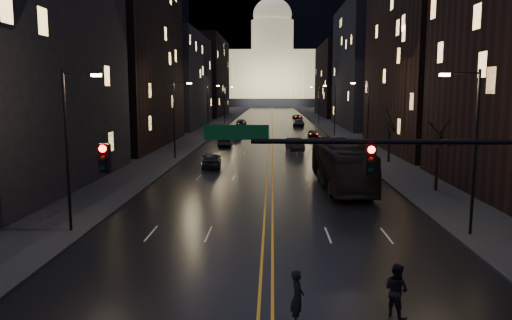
# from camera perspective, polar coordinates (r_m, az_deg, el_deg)

# --- Properties ---
(ground) EXTENTS (900.00, 900.00, 0.00)m
(ground) POSITION_cam_1_polar(r_m,az_deg,el_deg) (18.43, 1.08, -17.40)
(ground) COLOR black
(ground) RESTS_ON ground
(road) EXTENTS (20.00, 320.00, 0.02)m
(road) POSITION_cam_1_polar(r_m,az_deg,el_deg) (146.87, 1.80, 4.86)
(road) COLOR black
(road) RESTS_ON ground
(sidewalk_left) EXTENTS (8.00, 320.00, 0.16)m
(sidewalk_left) POSITION_cam_1_polar(r_m,az_deg,el_deg) (147.55, -3.66, 4.89)
(sidewalk_left) COLOR black
(sidewalk_left) RESTS_ON ground
(sidewalk_right) EXTENTS (8.00, 320.00, 0.16)m
(sidewalk_right) POSITION_cam_1_polar(r_m,az_deg,el_deg) (147.51, 7.27, 4.84)
(sidewalk_right) COLOR black
(sidewalk_right) RESTS_ON ground
(center_line) EXTENTS (0.62, 320.00, 0.01)m
(center_line) POSITION_cam_1_polar(r_m,az_deg,el_deg) (146.87, 1.80, 4.86)
(center_line) COLOR orange
(center_line) RESTS_ON road
(building_left_mid) EXTENTS (12.00, 30.00, 28.00)m
(building_left_mid) POSITION_cam_1_polar(r_m,az_deg,el_deg) (74.03, -15.14, 12.40)
(building_left_mid) COLOR black
(building_left_mid) RESTS_ON ground
(building_left_far) EXTENTS (12.00, 34.00, 20.00)m
(building_left_far) POSITION_cam_1_polar(r_m,az_deg,el_deg) (110.73, -9.28, 8.93)
(building_left_far) COLOR black
(building_left_far) RESTS_ON ground
(building_left_dist) EXTENTS (12.00, 40.00, 24.00)m
(building_left_dist) POSITION_cam_1_polar(r_m,az_deg,el_deg) (158.14, -5.91, 9.39)
(building_left_dist) COLOR black
(building_left_dist) RESTS_ON ground
(building_right_tall) EXTENTS (12.00, 30.00, 38.00)m
(building_right_tall) POSITION_cam_1_polar(r_m,az_deg,el_deg) (70.71, 19.80, 16.53)
(building_right_tall) COLOR black
(building_right_tall) RESTS_ON ground
(building_right_mid) EXTENTS (12.00, 34.00, 26.00)m
(building_right_mid) POSITION_cam_1_polar(r_m,az_deg,el_deg) (110.75, 12.91, 10.39)
(building_right_mid) COLOR black
(building_right_mid) RESTS_ON ground
(building_right_dist) EXTENTS (12.00, 40.00, 22.00)m
(building_right_dist) POSITION_cam_1_polar(r_m,az_deg,el_deg) (158.06, 9.55, 8.96)
(building_right_dist) COLOR black
(building_right_dist) RESTS_ON ground
(mountain_ridge) EXTENTS (520.00, 60.00, 130.00)m
(mountain_ridge) POSITION_cam_1_polar(r_m,az_deg,el_deg) (402.72, 7.84, 16.02)
(mountain_ridge) COLOR black
(mountain_ridge) RESTS_ON ground
(capitol) EXTENTS (90.00, 50.00, 58.50)m
(capitol) POSITION_cam_1_polar(r_m,az_deg,el_deg) (266.82, 1.86, 9.92)
(capitol) COLOR black
(capitol) RESTS_ON ground
(traffic_signal) EXTENTS (17.29, 0.45, 7.00)m
(traffic_signal) POSITION_cam_1_polar(r_m,az_deg,el_deg) (17.82, 20.49, -1.56)
(traffic_signal) COLOR black
(traffic_signal) RESTS_ON ground
(streetlamp_right_near) EXTENTS (2.13, 0.25, 9.00)m
(streetlamp_right_near) POSITION_cam_1_polar(r_m,az_deg,el_deg) (28.83, 23.45, 1.70)
(streetlamp_right_near) COLOR black
(streetlamp_right_near) RESTS_ON ground
(streetlamp_left_near) EXTENTS (2.13, 0.25, 9.00)m
(streetlamp_left_near) POSITION_cam_1_polar(r_m,az_deg,el_deg) (28.99, -20.50, 1.89)
(streetlamp_left_near) COLOR black
(streetlamp_left_near) RESTS_ON ground
(streetlamp_right_mid) EXTENTS (2.13, 0.25, 9.00)m
(streetlamp_right_mid) POSITION_cam_1_polar(r_m,az_deg,el_deg) (57.71, 12.51, 4.97)
(streetlamp_right_mid) COLOR black
(streetlamp_right_mid) RESTS_ON ground
(streetlamp_left_mid) EXTENTS (2.13, 0.25, 9.00)m
(streetlamp_left_mid) POSITION_cam_1_polar(r_m,az_deg,el_deg) (57.79, -9.16, 5.06)
(streetlamp_left_mid) COLOR black
(streetlamp_left_mid) RESTS_ON ground
(streetlamp_right_far) EXTENTS (2.13, 0.25, 9.00)m
(streetlamp_right_far) POSITION_cam_1_polar(r_m,az_deg,el_deg) (87.35, 8.90, 6.00)
(streetlamp_right_far) COLOR black
(streetlamp_right_far) RESTS_ON ground
(streetlamp_left_far) EXTENTS (2.13, 0.25, 9.00)m
(streetlamp_left_far) POSITION_cam_1_polar(r_m,az_deg,el_deg) (87.40, -5.40, 6.06)
(streetlamp_left_far) COLOR black
(streetlamp_left_far) RESTS_ON ground
(streetlamp_right_dist) EXTENTS (2.13, 0.25, 9.00)m
(streetlamp_right_dist) POSITION_cam_1_polar(r_m,az_deg,el_deg) (117.17, 7.11, 6.51)
(streetlamp_right_dist) COLOR black
(streetlamp_right_dist) RESTS_ON ground
(streetlamp_left_dist) EXTENTS (2.13, 0.25, 9.00)m
(streetlamp_left_dist) POSITION_cam_1_polar(r_m,az_deg,el_deg) (117.21, -3.54, 6.55)
(streetlamp_left_dist) COLOR black
(streetlamp_left_dist) RESTS_ON ground
(tree_right_mid) EXTENTS (2.40, 2.40, 6.65)m
(tree_right_mid) POSITION_cam_1_polar(r_m,az_deg,el_deg) (40.86, 20.13, 2.73)
(tree_right_mid) COLOR black
(tree_right_mid) RESTS_ON ground
(tree_right_far) EXTENTS (2.40, 2.40, 6.65)m
(tree_right_far) POSITION_cam_1_polar(r_m,az_deg,el_deg) (56.24, 15.06, 4.24)
(tree_right_far) COLOR black
(tree_right_far) RESTS_ON ground
(bus) EXTENTS (3.71, 13.58, 3.75)m
(bus) POSITION_cam_1_polar(r_m,az_deg,el_deg) (41.37, 9.74, -0.53)
(bus) COLOR black
(bus) RESTS_ON ground
(oncoming_car_a) EXTENTS (2.38, 5.01, 1.66)m
(oncoming_car_a) POSITION_cam_1_polar(r_m,az_deg,el_deg) (51.88, -5.13, 0.08)
(oncoming_car_a) COLOR black
(oncoming_car_a) RESTS_ON ground
(oncoming_car_b) EXTENTS (1.83, 5.14, 1.69)m
(oncoming_car_b) POSITION_cam_1_polar(r_m,az_deg,el_deg) (71.35, -3.49, 2.26)
(oncoming_car_b) COLOR black
(oncoming_car_b) RESTS_ON ground
(oncoming_car_c) EXTENTS (3.33, 5.90, 1.56)m
(oncoming_car_c) POSITION_cam_1_polar(r_m,az_deg,el_deg) (83.85, -2.69, 3.06)
(oncoming_car_c) COLOR black
(oncoming_car_c) RESTS_ON ground
(oncoming_car_d) EXTENTS (2.23, 5.25, 1.51)m
(oncoming_car_d) POSITION_cam_1_polar(r_m,az_deg,el_deg) (113.34, -1.70, 4.33)
(oncoming_car_d) COLOR black
(oncoming_car_d) RESTS_ON ground
(receding_car_a) EXTENTS (2.40, 5.38, 1.72)m
(receding_car_a) POSITION_cam_1_polar(r_m,az_deg,el_deg) (65.78, 4.45, 1.78)
(receding_car_a) COLOR black
(receding_car_a) RESTS_ON ground
(receding_car_b) EXTENTS (1.64, 3.89, 1.31)m
(receding_car_b) POSITION_cam_1_polar(r_m,az_deg,el_deg) (85.41, 6.51, 3.03)
(receding_car_b) COLOR black
(receding_car_b) RESTS_ON ground
(receding_car_c) EXTENTS (2.93, 5.81, 1.62)m
(receding_car_c) POSITION_cam_1_polar(r_m,az_deg,el_deg) (109.64, 4.91, 4.21)
(receding_car_c) COLOR black
(receding_car_c) RESTS_ON ground
(receding_car_d) EXTENTS (2.84, 5.04, 1.33)m
(receding_car_d) POSITION_cam_1_polar(r_m,az_deg,el_deg) (139.58, 4.77, 4.94)
(receding_car_d) COLOR black
(receding_car_d) RESTS_ON ground
(pedestrian_a) EXTENTS (0.47, 0.71, 1.91)m
(pedestrian_a) POSITION_cam_1_polar(r_m,az_deg,el_deg) (17.52, 4.75, -15.39)
(pedestrian_a) COLOR black
(pedestrian_a) RESTS_ON ground
(pedestrian_b) EXTENTS (0.99, 1.05, 1.92)m
(pedestrian_b) POSITION_cam_1_polar(r_m,az_deg,el_deg) (18.71, 15.74, -14.10)
(pedestrian_b) COLOR black
(pedestrian_b) RESTS_ON ground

